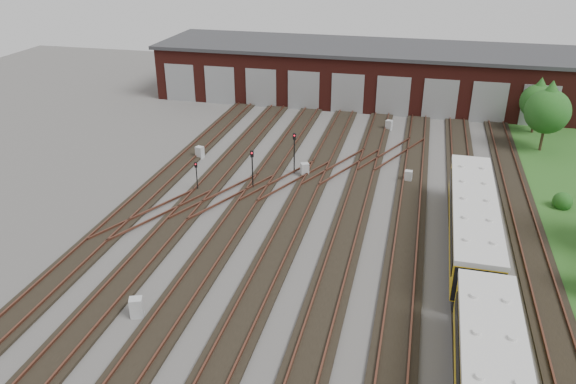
# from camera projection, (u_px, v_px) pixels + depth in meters

# --- Properties ---
(ground) EXTENTS (120.00, 120.00, 0.00)m
(ground) POSITION_uv_depth(u_px,v_px,m) (297.00, 285.00, 33.00)
(ground) COLOR #413E3D
(ground) RESTS_ON ground
(track_network) EXTENTS (30.40, 70.00, 0.33)m
(track_network) POSITION_uv_depth(u_px,v_px,m) (296.00, 278.00, 33.51)
(track_network) COLOR black
(track_network) RESTS_ON ground
(maintenance_shed) EXTENTS (51.00, 12.50, 6.35)m
(maintenance_shed) POSITION_uv_depth(u_px,v_px,m) (372.00, 73.00, 66.66)
(maintenance_shed) COLOR #491712
(maintenance_shed) RESTS_ON ground
(signal_mast_0) EXTENTS (0.24, 0.22, 2.44)m
(signal_mast_0) POSITION_uv_depth(u_px,v_px,m) (196.00, 172.00, 44.04)
(signal_mast_0) COLOR black
(signal_mast_0) RESTS_ON ground
(signal_mast_1) EXTENTS (0.29, 0.27, 3.28)m
(signal_mast_1) POSITION_uv_depth(u_px,v_px,m) (252.00, 165.00, 44.10)
(signal_mast_1) COLOR black
(signal_mast_1) RESTS_ON ground
(signal_mast_2) EXTENTS (0.29, 0.28, 3.58)m
(signal_mast_2) POSITION_uv_depth(u_px,v_px,m) (294.00, 148.00, 46.88)
(signal_mast_2) COLOR black
(signal_mast_2) RESTS_ON ground
(signal_mast_3) EXTENTS (0.27, 0.25, 3.35)m
(signal_mast_3) POSITION_uv_depth(u_px,v_px,m) (462.00, 174.00, 42.43)
(signal_mast_3) COLOR black
(signal_mast_3) RESTS_ON ground
(relay_cabinet_0) EXTENTS (0.85, 0.78, 1.14)m
(relay_cabinet_0) POSITION_uv_depth(u_px,v_px,m) (136.00, 307.00, 30.15)
(relay_cabinet_0) COLOR #AEB1B3
(relay_cabinet_0) RESTS_ON ground
(relay_cabinet_1) EXTENTS (0.78, 0.70, 1.09)m
(relay_cabinet_1) POSITION_uv_depth(u_px,v_px,m) (200.00, 152.00, 50.72)
(relay_cabinet_1) COLOR #AEB1B3
(relay_cabinet_1) RESTS_ON ground
(relay_cabinet_2) EXTENTS (0.83, 0.77, 1.10)m
(relay_cabinet_2) POSITION_uv_depth(u_px,v_px,m) (305.00, 169.00, 47.19)
(relay_cabinet_2) COLOR #AEB1B3
(relay_cabinet_2) RESTS_ON ground
(relay_cabinet_3) EXTENTS (0.76, 0.70, 1.05)m
(relay_cabinet_3) POSITION_uv_depth(u_px,v_px,m) (389.00, 125.00, 57.64)
(relay_cabinet_3) COLOR #AEB1B3
(relay_cabinet_3) RESTS_ON ground
(relay_cabinet_4) EXTENTS (0.64, 0.55, 0.99)m
(relay_cabinet_4) POSITION_uv_depth(u_px,v_px,m) (408.00, 176.00, 46.02)
(relay_cabinet_4) COLOR #AEB1B3
(relay_cabinet_4) RESTS_ON ground
(tree_0) EXTENTS (4.04, 4.04, 6.70)m
(tree_0) POSITION_uv_depth(u_px,v_px,m) (549.00, 106.00, 50.76)
(tree_0) COLOR #342617
(tree_0) RESTS_ON ground
(tree_1) EXTENTS (3.45, 3.45, 5.73)m
(tree_1) POSITION_uv_depth(u_px,v_px,m) (539.00, 98.00, 55.54)
(tree_1) COLOR #342617
(tree_1) RESTS_ON ground
(bush_1) EXTENTS (1.44, 1.44, 1.44)m
(bush_1) POSITION_uv_depth(u_px,v_px,m) (563.00, 199.00, 41.71)
(bush_1) COLOR #144212
(bush_1) RESTS_ON ground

